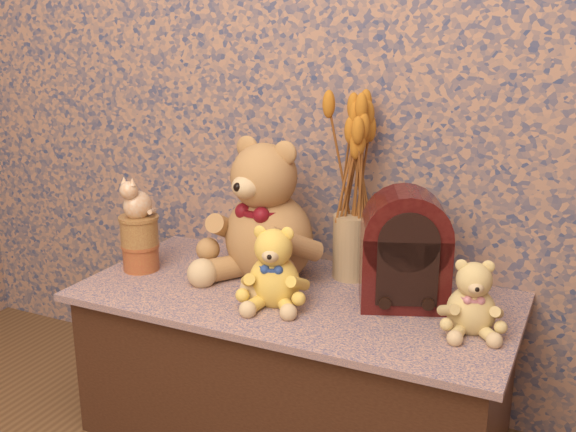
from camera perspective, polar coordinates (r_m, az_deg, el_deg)
name	(u,v)px	position (r m, az deg, el deg)	size (l,w,h in m)	color
display_shelf	(295,364)	(2.01, 0.63, -12.45)	(1.22, 0.60, 0.45)	navy
teddy_large	(269,203)	(1.98, -1.65, 1.11)	(0.36, 0.42, 0.45)	#A3743F
teddy_medium	(274,262)	(1.80, -1.17, -3.92)	(0.19, 0.22, 0.24)	gold
teddy_small	(472,293)	(1.71, 15.36, -6.29)	(0.16, 0.19, 0.20)	tan
cathedral_radio	(405,248)	(1.81, 9.87, -2.69)	(0.23, 0.17, 0.32)	#3A0A0A
ceramic_vase	(352,246)	(2.00, 5.46, -2.58)	(0.12, 0.12, 0.19)	tan
dried_stalks	(355,152)	(1.93, 5.68, 5.39)	(0.20, 0.20, 0.37)	#BB6C1E
biscuit_tin_lower	(141,257)	(2.12, -12.35, -3.43)	(0.11, 0.11, 0.08)	#BA7B36
biscuit_tin_upper	(139,231)	(2.09, -12.49, -1.26)	(0.11, 0.11, 0.09)	tan
cat_figurine	(137,196)	(2.06, -12.68, 1.66)	(0.10, 0.11, 0.13)	silver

